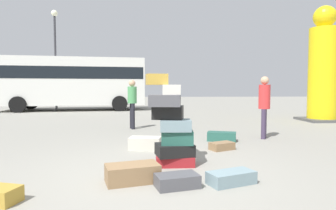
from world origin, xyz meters
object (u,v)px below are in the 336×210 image
object	(u,v)px
suitcase_brown_left_side	(132,173)
lamp_post	(55,45)
suitcase_tower	(172,128)
suitcase_cream_upright_blue	(145,143)
suitcase_charcoal_foreground_far	(177,181)
person_tourist_with_camera	(132,100)
yellow_dummy_statue	(323,70)
suitcase_teal_right_side	(222,136)
suitcase_brown_white_trunk	(222,146)
suitcase_slate_behind_tower	(231,178)
parked_bus	(73,80)
person_bearded_onlooker	(264,102)

from	to	relation	value
suitcase_brown_left_side	lamp_post	world-z (taller)	lamp_post
suitcase_tower	suitcase_cream_upright_blue	distance (m)	1.50
suitcase_brown_left_side	suitcase_cream_upright_blue	size ratio (longest dim) A/B	1.10
suitcase_charcoal_foreground_far	person_tourist_with_camera	world-z (taller)	person_tourist_with_camera
yellow_dummy_statue	suitcase_tower	bearing A→B (deg)	-136.23
suitcase_teal_right_side	suitcase_brown_left_side	bearing A→B (deg)	-105.57
suitcase_charcoal_foreground_far	lamp_post	xyz separation A→B (m)	(-5.79, 13.24, 3.73)
suitcase_charcoal_foreground_far	suitcase_cream_upright_blue	xyz separation A→B (m)	(-0.47, 2.48, 0.05)
suitcase_tower	suitcase_teal_right_side	size ratio (longest dim) A/B	2.27
suitcase_brown_white_trunk	suitcase_slate_behind_tower	size ratio (longest dim) A/B	0.78
person_tourist_with_camera	yellow_dummy_statue	distance (m)	7.99
parked_bus	person_tourist_with_camera	bearing A→B (deg)	-71.01
suitcase_charcoal_foreground_far	suitcase_cream_upright_blue	bearing A→B (deg)	86.64
suitcase_charcoal_foreground_far	person_bearded_onlooker	world-z (taller)	person_bearded_onlooker
suitcase_cream_upright_blue	suitcase_teal_right_side	bearing A→B (deg)	34.31
suitcase_tower	person_bearded_onlooker	world-z (taller)	person_bearded_onlooker
suitcase_tower	suitcase_brown_left_side	bearing A→B (deg)	-125.52
parked_bus	suitcase_charcoal_foreground_far	bearing A→B (deg)	-77.43
suitcase_charcoal_foreground_far	person_bearded_onlooker	xyz separation A→B (m)	(2.69, 3.66, 0.90)
suitcase_tower	suitcase_charcoal_foreground_far	size ratio (longest dim) A/B	2.78
suitcase_brown_left_side	parked_bus	distance (m)	14.60
suitcase_slate_behind_tower	suitcase_brown_left_side	xyz separation A→B (m)	(-1.40, 0.17, 0.04)
suitcase_teal_right_side	suitcase_tower	bearing A→B (deg)	-104.94
person_bearded_onlooker	parked_bus	xyz separation A→B (m)	(-7.73, 10.41, 0.84)
suitcase_brown_white_trunk	yellow_dummy_statue	distance (m)	7.90
suitcase_brown_white_trunk	suitcase_cream_upright_blue	world-z (taller)	suitcase_cream_upright_blue
suitcase_brown_white_trunk	suitcase_cream_upright_blue	xyz separation A→B (m)	(-1.68, 0.16, 0.05)
parked_bus	suitcase_cream_upright_blue	bearing A→B (deg)	-75.64
lamp_post	suitcase_tower	bearing A→B (deg)	-64.33
suitcase_brown_left_side	yellow_dummy_statue	bearing A→B (deg)	29.38
suitcase_charcoal_foreground_far	yellow_dummy_statue	size ratio (longest dim) A/B	0.12
suitcase_brown_white_trunk	person_bearded_onlooker	xyz separation A→B (m)	(1.48, 1.34, 0.91)
person_tourist_with_camera	parked_bus	world-z (taller)	parked_bus
suitcase_brown_white_trunk	suitcase_cream_upright_blue	distance (m)	1.69
suitcase_tower	lamp_post	bearing A→B (deg)	115.67
suitcase_brown_white_trunk	person_bearded_onlooker	bearing A→B (deg)	17.66
suitcase_slate_behind_tower	suitcase_teal_right_side	bearing A→B (deg)	57.58
parked_bus	lamp_post	world-z (taller)	lamp_post
person_bearded_onlooker	yellow_dummy_statue	bearing A→B (deg)	161.74
suitcase_cream_upright_blue	parked_bus	distance (m)	12.58
suitcase_brown_white_trunk	suitcase_brown_left_side	size ratio (longest dim) A/B	0.69
suitcase_cream_upright_blue	lamp_post	distance (m)	12.56
person_bearded_onlooker	lamp_post	xyz separation A→B (m)	(-8.48, 9.58, 2.83)
suitcase_tower	suitcase_brown_left_side	xyz separation A→B (m)	(-0.64, -0.89, -0.52)
suitcase_charcoal_foreground_far	person_bearded_onlooker	bearing A→B (deg)	39.48
person_tourist_with_camera	yellow_dummy_statue	bearing A→B (deg)	87.52
suitcase_brown_left_side	suitcase_slate_behind_tower	bearing A→B (deg)	-22.41
suitcase_slate_behind_tower	lamp_post	size ratio (longest dim) A/B	0.11
suitcase_slate_behind_tower	suitcase_charcoal_foreground_far	world-z (taller)	same
suitcase_slate_behind_tower	suitcase_brown_white_trunk	bearing A→B (deg)	58.52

